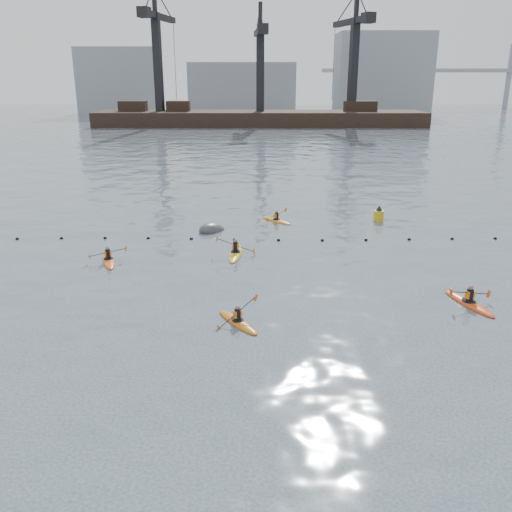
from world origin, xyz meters
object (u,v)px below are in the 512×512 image
(kayaker_4, at_px, (469,302))
(kayaker_5, at_px, (276,220))
(kayaker_3, at_px, (236,253))
(nav_buoy, at_px, (379,216))
(kayaker_0, at_px, (238,321))
(mooring_buoy, at_px, (212,231))
(kayaker_2, at_px, (108,260))

(kayaker_4, relative_size, kayaker_5, 1.33)
(kayaker_3, xyz_separation_m, nav_buoy, (10.76, 8.32, 0.31))
(kayaker_0, bearing_deg, kayaker_4, -23.35)
(kayaker_3, xyz_separation_m, kayaker_5, (2.84, 8.17, -0.02))
(kayaker_0, relative_size, kayaker_3, 0.80)
(kayaker_3, relative_size, nav_buoy, 2.64)
(kayaker_4, bearing_deg, kayaker_5, -79.54)
(kayaker_5, height_order, mooring_buoy, kayaker_5)
(kayaker_0, relative_size, nav_buoy, 2.10)
(kayaker_2, distance_m, kayaker_3, 7.80)
(kayaker_2, bearing_deg, kayaker_4, -37.25)
(kayaker_3, bearing_deg, kayaker_2, -165.48)
(kayaker_2, bearing_deg, kayaker_3, -9.04)
(kayaker_0, height_order, kayaker_5, kayaker_0)
(kayaker_4, xyz_separation_m, nav_buoy, (-1.09, 16.08, 0.31))
(mooring_buoy, height_order, nav_buoy, nav_buoy)
(kayaker_2, relative_size, nav_buoy, 2.44)
(kayaker_2, xyz_separation_m, kayaker_4, (19.52, -6.41, 0.01))
(kayaker_2, distance_m, kayaker_5, 14.19)
(kayaker_4, height_order, kayaker_5, kayaker_4)
(kayaker_2, relative_size, kayaker_3, 0.92)
(kayaker_3, distance_m, mooring_buoy, 5.81)
(kayaker_2, height_order, kayaker_3, kayaker_3)
(kayaker_0, height_order, kayaker_3, kayaker_3)
(kayaker_0, xyz_separation_m, nav_buoy, (10.27, 18.25, 0.33))
(nav_buoy, bearing_deg, kayaker_3, -142.29)
(kayaker_3, height_order, nav_buoy, nav_buoy)
(kayaker_0, bearing_deg, kayaker_3, 58.65)
(kayaker_2, xyz_separation_m, kayaker_3, (7.68, 1.36, 0.01))
(kayaker_4, distance_m, nav_buoy, 16.12)
(kayaker_3, height_order, mooring_buoy, kayaker_3)
(kayaker_2, height_order, nav_buoy, nav_buoy)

